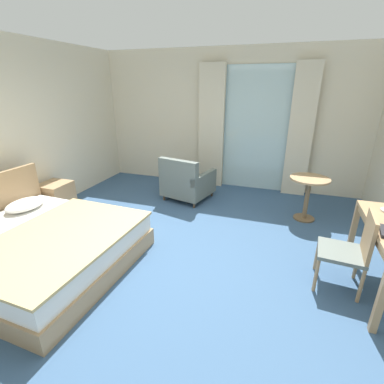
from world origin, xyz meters
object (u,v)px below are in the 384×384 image
object	(u,v)px
armchair_by_window	(187,183)
round_cafe_table	(308,189)
bed	(37,246)
desk_chair	(351,248)
nightstand	(56,198)

from	to	relation	value
armchair_by_window	round_cafe_table	bearing A→B (deg)	-4.91
bed	armchair_by_window	size ratio (longest dim) A/B	2.24
desk_chair	armchair_by_window	size ratio (longest dim) A/B	0.93
bed	round_cafe_table	size ratio (longest dim) A/B	3.02
nightstand	desk_chair	size ratio (longest dim) A/B	0.60
nightstand	armchair_by_window	distance (m)	2.29
nightstand	desk_chair	xyz separation A→B (m)	(4.37, -0.52, 0.22)
bed	desk_chair	world-z (taller)	bed
nightstand	desk_chair	distance (m)	4.40
bed	round_cafe_table	bearing A→B (deg)	37.30
bed	armchair_by_window	distance (m)	2.74
bed	round_cafe_table	xyz separation A→B (m)	(3.11, 2.37, 0.26)
nightstand	round_cafe_table	world-z (taller)	round_cafe_table
round_cafe_table	armchair_by_window	bearing A→B (deg)	175.09
bed	nightstand	bearing A→B (deg)	125.58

